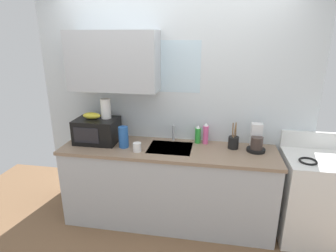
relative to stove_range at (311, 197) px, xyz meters
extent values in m
cube|color=silver|center=(-1.49, 0.35, 0.79)|extent=(3.07, 0.10, 2.50)
cube|color=#B2B7BC|center=(-2.10, 0.14, 1.33)|extent=(0.95, 0.32, 0.62)
cube|color=silver|center=(-1.47, 0.31, 1.27)|extent=(0.56, 0.02, 0.55)
cube|color=#B2B7BC|center=(-1.49, 0.00, -0.03)|extent=(2.27, 0.60, 0.86)
cube|color=#8C725B|center=(-1.49, 0.00, 0.42)|extent=(2.30, 0.63, 0.03)
cube|color=#9EA0A5|center=(-1.47, 0.02, 0.37)|extent=(0.46, 0.38, 0.14)
cylinder|color=#B2B5BA|center=(-1.47, 0.24, 0.53)|extent=(0.03, 0.03, 0.18)
cube|color=white|center=(0.00, 0.00, -0.01)|extent=(0.60, 0.60, 0.90)
torus|color=black|center=(-0.12, -0.10, 0.45)|extent=(0.17, 0.17, 0.02)
cube|color=white|center=(0.00, 0.28, 0.53)|extent=(0.60, 0.04, 0.18)
cube|color=black|center=(-2.31, 0.05, 0.58)|extent=(0.46, 0.34, 0.27)
cube|color=black|center=(-2.36, -0.13, 0.58)|extent=(0.28, 0.01, 0.17)
ellipsoid|color=gold|center=(-2.36, 0.05, 0.75)|extent=(0.20, 0.11, 0.07)
cylinder|color=white|center=(-2.21, 0.10, 0.82)|extent=(0.11, 0.11, 0.22)
cylinder|color=black|center=(-0.58, 0.08, 0.46)|extent=(0.19, 0.19, 0.03)
cylinder|color=#3F332D|center=(-0.58, 0.07, 0.54)|extent=(0.12, 0.12, 0.13)
cube|color=silver|center=(-0.58, 0.15, 0.59)|extent=(0.11, 0.09, 0.26)
cylinder|color=green|center=(-1.19, 0.21, 0.53)|extent=(0.06, 0.06, 0.17)
cone|color=white|center=(-1.19, 0.21, 0.63)|extent=(0.05, 0.05, 0.04)
cylinder|color=#E55999|center=(-1.11, 0.20, 0.55)|extent=(0.06, 0.06, 0.21)
cone|color=white|center=(-1.11, 0.20, 0.67)|extent=(0.05, 0.05, 0.04)
cylinder|color=#2659A5|center=(-1.97, -0.05, 0.56)|extent=(0.10, 0.10, 0.23)
cylinder|color=white|center=(-1.79, -0.14, 0.49)|extent=(0.08, 0.08, 0.09)
cylinder|color=black|center=(-0.81, 0.12, 0.51)|extent=(0.11, 0.11, 0.13)
cylinder|color=olive|center=(-0.82, 0.12, 0.60)|extent=(0.02, 0.03, 0.25)
cylinder|color=olive|center=(-0.79, 0.13, 0.61)|extent=(0.02, 0.03, 0.25)
cylinder|color=olive|center=(-0.81, 0.10, 0.61)|extent=(0.04, 0.04, 0.25)
camera|label=1|loc=(-1.02, -2.71, 1.60)|focal=29.70mm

